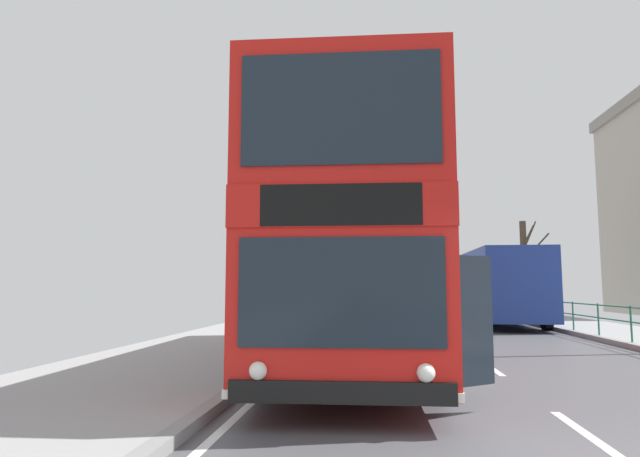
% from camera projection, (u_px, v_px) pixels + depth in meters
% --- Properties ---
extents(double_decker_bus_main, '(3.48, 11.08, 4.54)m').
position_uv_depth(double_decker_bus_main, '(352.00, 249.00, 11.39)').
color(double_decker_bus_main, red).
rests_on(double_decker_bus_main, ground).
extents(background_bus_far_lane, '(2.73, 11.04, 3.04)m').
position_uv_depth(background_bus_far_lane, '(491.00, 285.00, 23.88)').
color(background_bus_far_lane, navy).
rests_on(background_bus_far_lane, ground).
extents(pedestrian_railing_far_kerb, '(0.05, 29.68, 0.95)m').
position_uv_depth(pedestrian_railing_far_kerb, '(573.00, 311.00, 18.42)').
color(pedestrian_railing_far_kerb, '#236B4C').
rests_on(pedestrian_railing_far_kerb, ground).
extents(bare_tree_far_00, '(1.32, 2.33, 5.30)m').
position_uv_depth(bare_tree_far_00, '(525.00, 264.00, 31.25)').
color(bare_tree_far_00, '#4C3D2D').
rests_on(bare_tree_far_00, ground).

